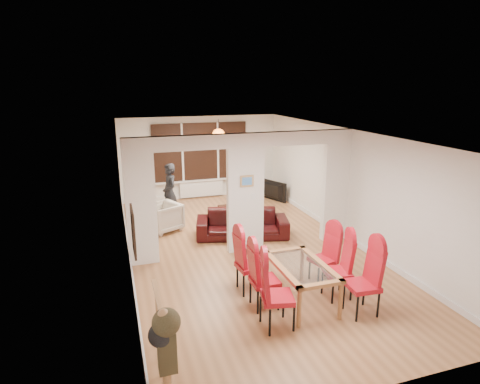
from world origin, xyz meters
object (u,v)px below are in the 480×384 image
armchair (163,217)px  bottle (240,202)px  dining_table (301,283)px  dining_chair_rb (338,268)px  bowl (244,205)px  dining_chair_la (277,292)px  coffee_table (236,210)px  dining_chair_lc (250,262)px  dining_chair_lb (265,276)px  sofa (242,224)px  dining_chair_ra (362,280)px  television (271,191)px  dining_chair_rc (323,256)px  person (170,193)px

armchair → bottle: armchair is taller
dining_table → dining_chair_rb: (0.66, -0.06, 0.21)m
bowl → dining_chair_la: bearing=-103.2°
coffee_table → bottle: bottle is taller
dining_chair_la → dining_chair_lc: dining_chair_la is taller
dining_chair_rb → bottle: (-0.17, 4.88, -0.20)m
dining_chair_rb → bowl: size_ratio=5.26×
armchair → dining_chair_lc: bearing=-8.5°
dining_chair_lc → dining_chair_lb: bearing=-90.9°
sofa → bottle: 1.74m
dining_chair_ra → television: bearing=84.9°
sofa → armchair: 2.01m
dining_chair_rc → bottle: bearing=78.4°
television → bowl: (-1.22, -1.01, -0.06)m
dining_chair_la → dining_table: bearing=52.4°
dining_chair_lb → dining_chair_rc: size_ratio=1.05×
person → coffee_table: size_ratio=1.63×
sofa → armchair: bearing=165.8°
person → dining_chair_lc: bearing=-0.2°
dining_chair_la → dining_chair_ra: (1.43, -0.07, -0.00)m
dining_chair_lb → bowl: size_ratio=5.29×
dining_chair_ra → television: size_ratio=1.08×
dining_table → dining_chair_la: dining_chair_la is taller
dining_chair_lc → armchair: dining_chair_lc is taller
dining_chair_lb → bowl: 4.90m
dining_chair_rb → sofa: 3.29m
dining_chair_la → sofa: 3.78m
dining_chair_lb → dining_chair_rc: 1.41m
person → television: (3.29, 1.02, -0.48)m
coffee_table → bottle: (0.10, -0.05, 0.24)m
dining_chair_rb → bottle: dining_chair_rb is taller
dining_chair_la → dining_chair_rc: bearing=50.5°
dining_chair_rc → television: dining_chair_rc is taller
dining_chair_lc → person: size_ratio=0.71×
sofa → person: bearing=147.4°
dining_chair_lb → dining_chair_lc: bearing=95.4°
dining_chair_rc → armchair: dining_chair_rc is taller
dining_chair_la → dining_chair_ra: bearing=9.8°
sofa → television: bearing=70.0°
television → dining_chair_rc: bearing=143.8°
bottle → dining_chair_rc: bearing=-87.4°
dining_chair_la → dining_chair_lb: size_ratio=1.06×
television → coffee_table: 1.70m
dining_chair_rb → television: dining_chair_rb is taller
dining_table → sofa: 3.16m
dining_chair_ra → sofa: (-0.76, 3.78, -0.26)m
person → coffee_table: 1.99m
armchair → television: bearing=89.3°
dining_table → armchair: bearing=113.1°
bottle → armchair: bearing=-162.7°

